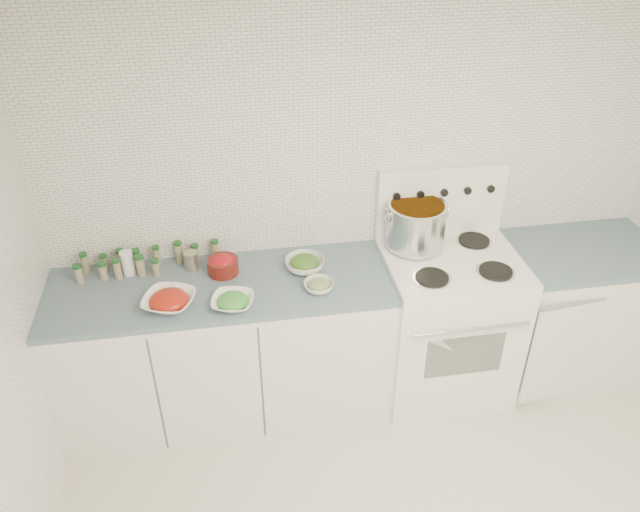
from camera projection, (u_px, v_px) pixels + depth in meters
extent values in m
cube|color=white|center=(359.00, 188.00, 3.53)|extent=(3.50, 0.02, 2.50)
cube|color=white|center=(504.00, 14.00, 1.59)|extent=(3.50, 3.00, 0.02)
cube|color=white|center=(227.00, 350.00, 3.60)|extent=(1.85, 0.62, 0.86)
cube|color=#495E6E|center=(220.00, 288.00, 3.35)|extent=(1.85, 0.62, 0.03)
cube|color=white|center=(445.00, 324.00, 3.75)|extent=(0.76, 0.65, 0.92)
cube|color=black|center=(464.00, 355.00, 3.47)|extent=(0.45, 0.01, 0.28)
cylinder|color=silver|center=(472.00, 329.00, 3.31)|extent=(0.65, 0.02, 0.02)
cube|color=white|center=(454.00, 260.00, 3.50)|extent=(0.76, 0.65, 0.01)
cube|color=white|center=(441.00, 201.00, 3.62)|extent=(0.76, 0.06, 0.43)
cylinder|color=silver|center=(432.00, 278.00, 3.33)|extent=(0.21, 0.21, 0.01)
cylinder|color=black|center=(432.00, 277.00, 3.33)|extent=(0.18, 0.18, 0.01)
cylinder|color=silver|center=(496.00, 272.00, 3.38)|extent=(0.21, 0.21, 0.01)
cylinder|color=black|center=(496.00, 271.00, 3.38)|extent=(0.18, 0.18, 0.01)
cylinder|color=silver|center=(415.00, 246.00, 3.60)|extent=(0.21, 0.21, 0.01)
cylinder|color=black|center=(415.00, 246.00, 3.59)|extent=(0.18, 0.18, 0.01)
cylinder|color=silver|center=(474.00, 241.00, 3.65)|extent=(0.21, 0.21, 0.01)
cylinder|color=black|center=(474.00, 240.00, 3.64)|extent=(0.18, 0.18, 0.01)
cylinder|color=black|center=(397.00, 196.00, 3.51)|extent=(0.04, 0.02, 0.04)
cylinder|color=black|center=(420.00, 194.00, 3.53)|extent=(0.04, 0.02, 0.04)
cylinder|color=black|center=(444.00, 192.00, 3.55)|extent=(0.04, 0.02, 0.04)
cylinder|color=black|center=(468.00, 190.00, 3.57)|extent=(0.04, 0.02, 0.04)
cylinder|color=black|center=(491.00, 189.00, 3.59)|extent=(0.04, 0.02, 0.04)
cube|color=white|center=(570.00, 312.00, 3.89)|extent=(0.89, 0.62, 0.86)
cube|color=#495E6E|center=(587.00, 252.00, 3.65)|extent=(0.89, 0.62, 0.03)
cube|color=white|center=(560.00, 352.00, 3.59)|extent=(0.40, 0.06, 0.70)
cylinder|color=silver|center=(416.00, 225.00, 3.53)|extent=(0.33, 0.33, 0.26)
cylinder|color=orange|center=(418.00, 207.00, 3.47)|extent=(0.30, 0.30, 0.03)
torus|color=silver|center=(387.00, 215.00, 3.47)|extent=(0.01, 0.08, 0.08)
torus|color=silver|center=(446.00, 210.00, 3.51)|extent=(0.01, 0.08, 0.08)
imported|color=white|center=(169.00, 301.00, 3.17)|extent=(0.33, 0.33, 0.06)
ellipsoid|color=red|center=(169.00, 299.00, 3.16)|extent=(0.18, 0.18, 0.08)
imported|color=white|center=(233.00, 302.00, 3.17)|extent=(0.26, 0.26, 0.05)
ellipsoid|color=#287B2C|center=(233.00, 300.00, 3.17)|extent=(0.15, 0.15, 0.07)
imported|color=white|center=(305.00, 265.00, 3.44)|extent=(0.25, 0.25, 0.07)
ellipsoid|color=#255217|center=(305.00, 262.00, 3.43)|extent=(0.16, 0.16, 0.07)
imported|color=white|center=(319.00, 286.00, 3.29)|extent=(0.21, 0.21, 0.05)
ellipsoid|color=#395421|center=(319.00, 284.00, 3.28)|extent=(0.11, 0.11, 0.05)
cylinder|color=#5B140F|center=(223.00, 266.00, 3.42)|extent=(0.17, 0.17, 0.09)
ellipsoid|color=red|center=(222.00, 261.00, 3.40)|extent=(0.13, 0.13, 0.06)
cylinder|color=white|center=(128.00, 263.00, 3.39)|extent=(0.08, 0.08, 0.14)
cylinder|color=gray|center=(191.00, 261.00, 3.45)|extent=(0.09, 0.09, 0.11)
cylinder|color=gray|center=(85.00, 264.00, 3.41)|extent=(0.04, 0.04, 0.11)
cylinder|color=#164F1E|center=(83.00, 255.00, 3.38)|extent=(0.04, 0.04, 0.02)
cylinder|color=gray|center=(105.00, 264.00, 3.44)|extent=(0.04, 0.04, 0.09)
cylinder|color=#164F1E|center=(103.00, 256.00, 3.41)|extent=(0.04, 0.04, 0.02)
cylinder|color=gray|center=(121.00, 260.00, 3.45)|extent=(0.04, 0.04, 0.10)
cylinder|color=#164F1E|center=(120.00, 251.00, 3.42)|extent=(0.05, 0.05, 0.02)
cylinder|color=gray|center=(137.00, 260.00, 3.45)|extent=(0.04, 0.04, 0.10)
cylinder|color=#164F1E|center=(135.00, 251.00, 3.42)|extent=(0.05, 0.05, 0.02)
cylinder|color=gray|center=(157.00, 257.00, 3.47)|extent=(0.04, 0.04, 0.11)
cylinder|color=#164F1E|center=(155.00, 248.00, 3.44)|extent=(0.04, 0.04, 0.02)
cylinder|color=gray|center=(179.00, 253.00, 3.50)|extent=(0.04, 0.04, 0.12)
cylinder|color=#164F1E|center=(177.00, 243.00, 3.46)|extent=(0.04, 0.04, 0.02)
cylinder|color=gray|center=(196.00, 254.00, 3.52)|extent=(0.04, 0.04, 0.09)
cylinder|color=#164F1E|center=(195.00, 246.00, 3.49)|extent=(0.04, 0.04, 0.02)
cylinder|color=gray|center=(215.00, 251.00, 3.53)|extent=(0.04, 0.04, 0.11)
cylinder|color=#164F1E|center=(214.00, 242.00, 3.49)|extent=(0.04, 0.04, 0.02)
cylinder|color=gray|center=(79.00, 275.00, 3.34)|extent=(0.04, 0.04, 0.09)
cylinder|color=#164F1E|center=(77.00, 266.00, 3.31)|extent=(0.05, 0.05, 0.02)
cylinder|color=gray|center=(103.00, 272.00, 3.37)|extent=(0.04, 0.04, 0.09)
cylinder|color=#164F1E|center=(101.00, 264.00, 3.34)|extent=(0.05, 0.05, 0.02)
cylinder|color=gray|center=(118.00, 270.00, 3.36)|extent=(0.04, 0.04, 0.11)
cylinder|color=#164F1E|center=(116.00, 261.00, 3.33)|extent=(0.04, 0.04, 0.02)
cylinder|color=gray|center=(141.00, 267.00, 3.39)|extent=(0.05, 0.05, 0.11)
cylinder|color=#164F1E|center=(139.00, 257.00, 3.35)|extent=(0.05, 0.05, 0.02)
cylinder|color=gray|center=(156.00, 269.00, 3.39)|extent=(0.04, 0.04, 0.09)
cylinder|color=#164F1E|center=(155.00, 261.00, 3.36)|extent=(0.04, 0.04, 0.02)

